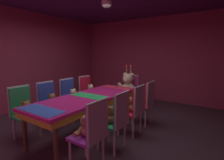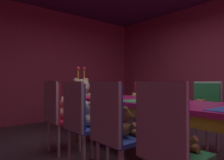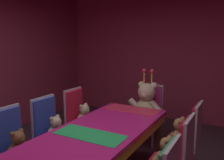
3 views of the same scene
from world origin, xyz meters
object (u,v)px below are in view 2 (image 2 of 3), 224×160
at_px(teddy_right_2, 162,106).
at_px(chair_left_3, 56,110).
at_px(throne_chair, 78,101).
at_px(teddy_right_3, 135,102).
at_px(king_teddy_bear, 82,95).
at_px(chair_right_3, 140,102).
at_px(teddy_left_2, 90,115).
at_px(teddy_right_1, 200,110).
at_px(chair_left_2, 79,116).
at_px(teddy_left_3, 66,109).
at_px(chair_right_1, 205,108).
at_px(chair_right_2, 167,104).
at_px(chair_left_0, 167,137).
at_px(chair_left_1, 111,124).
at_px(banquet_table, 149,107).
at_px(teddy_left_1, 123,123).
at_px(teddy_left_0, 178,136).

bearing_deg(teddy_right_2, chair_left_3, -19.89).
relative_size(chair_left_3, throne_chair, 1.00).
relative_size(teddy_right_3, king_teddy_bear, 0.41).
height_order(chair_left_3, chair_right_3, same).
height_order(teddy_right_2, throne_chair, throne_chair).
xyz_separation_m(chair_left_3, teddy_right_2, (1.59, -0.57, -0.01)).
xyz_separation_m(teddy_left_2, teddy_right_1, (1.46, -0.60, -0.01)).
distance_m(chair_left_2, king_teddy_bear, 1.62).
height_order(teddy_left_2, teddy_left_3, teddy_left_3).
height_order(chair_left_2, teddy_left_3, chair_left_2).
bearing_deg(chair_left_3, teddy_left_2, -77.85).
bearing_deg(teddy_right_1, chair_right_1, 180.00).
height_order(teddy_right_1, chair_right_2, chair_right_2).
xyz_separation_m(chair_left_0, teddy_right_1, (1.60, 0.57, -0.02)).
relative_size(chair_left_1, chair_left_2, 1.00).
height_order(chair_right_1, king_teddy_bear, king_teddy_bear).
height_order(banquet_table, teddy_left_1, teddy_left_1).
height_order(teddy_right_2, teddy_right_3, teddy_right_3).
bearing_deg(king_teddy_bear, teddy_right_3, 45.16).
bearing_deg(teddy_left_3, teddy_right_3, 0.87).
distance_m(chair_left_0, chair_left_3, 1.79).
xyz_separation_m(teddy_left_3, teddy_right_1, (1.45, -1.23, -0.01)).
bearing_deg(teddy_right_2, teddy_left_3, -21.71).
bearing_deg(chair_right_1, chair_left_2, -18.89).
distance_m(chair_right_2, teddy_right_2, 0.14).
distance_m(chair_left_3, chair_right_3, 1.72).
bearing_deg(teddy_right_2, chair_left_2, 1.84).
bearing_deg(chair_left_0, chair_left_1, 91.96).
distance_m(teddy_left_3, chair_right_3, 1.58).
height_order(chair_right_3, throne_chair, same).
height_order(chair_right_1, teddy_right_2, chair_right_1).
distance_m(chair_left_2, teddy_right_3, 1.71).
bearing_deg(throne_chair, chair_left_3, -43.86).
bearing_deg(teddy_left_2, teddy_left_0, -89.60).
height_order(teddy_left_0, teddy_right_2, teddy_right_2).
xyz_separation_m(banquet_table, teddy_right_1, (0.73, -0.32, -0.07)).
relative_size(chair_left_1, king_teddy_bear, 1.22).
relative_size(teddy_left_0, chair_left_1, 0.30).
relative_size(teddy_right_1, throne_chair, 0.30).
bearing_deg(banquet_table, chair_left_3, 133.60).
distance_m(chair_left_2, chair_right_3, 1.85).
xyz_separation_m(chair_left_1, chair_left_2, (0.01, 0.59, 0.00)).
xyz_separation_m(chair_left_1, chair_right_3, (1.74, 1.23, 0.00)).
height_order(teddy_left_2, chair_left_3, chair_left_3).
bearing_deg(chair_left_0, teddy_right_1, 19.53).
xyz_separation_m(chair_left_2, chair_right_1, (1.75, -0.60, 0.00)).
height_order(teddy_right_3, king_teddy_bear, king_teddy_bear).
height_order(teddy_left_1, king_teddy_bear, king_teddy_bear).
bearing_deg(teddy_right_2, chair_right_3, -102.78).
distance_m(teddy_left_2, throne_chair, 1.69).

